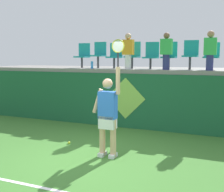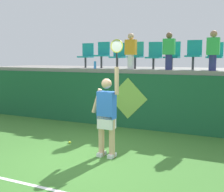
% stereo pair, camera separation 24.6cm
% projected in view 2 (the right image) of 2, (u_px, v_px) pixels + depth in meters
% --- Properties ---
extents(ground_plane, '(40.00, 40.00, 0.00)m').
position_uv_depth(ground_plane, '(81.00, 161.00, 6.26)').
color(ground_plane, '#3D752D').
extents(court_back_wall, '(12.38, 0.20, 1.68)m').
position_uv_depth(court_back_wall, '(136.00, 101.00, 9.08)').
color(court_back_wall, '#195633').
rests_on(court_back_wall, ground_plane).
extents(spectator_platform, '(12.38, 2.75, 0.12)m').
position_uv_depth(spectator_platform, '(150.00, 70.00, 10.15)').
color(spectator_platform, gray).
rests_on(spectator_platform, court_back_wall).
extents(court_baseline_stripe, '(11.14, 0.08, 0.01)m').
position_uv_depth(court_baseline_stripe, '(39.00, 187.00, 5.02)').
color(court_baseline_stripe, white).
rests_on(court_baseline_stripe, ground_plane).
extents(tennis_player, '(0.75, 0.26, 2.55)m').
position_uv_depth(tennis_player, '(107.00, 113.00, 6.44)').
color(tennis_player, white).
rests_on(tennis_player, ground_plane).
extents(tennis_ball, '(0.07, 0.07, 0.07)m').
position_uv_depth(tennis_ball, '(70.00, 142.00, 7.54)').
color(tennis_ball, '#D1E533').
rests_on(tennis_ball, ground_plane).
extents(water_bottle, '(0.08, 0.08, 0.24)m').
position_uv_depth(water_bottle, '(95.00, 65.00, 9.73)').
color(water_bottle, '#338CE5').
rests_on(water_bottle, spectator_platform).
extents(stadium_chair_0, '(0.44, 0.42, 0.86)m').
position_uv_depth(stadium_chair_0, '(87.00, 54.00, 10.45)').
color(stadium_chair_0, '#38383D').
rests_on(stadium_chair_0, spectator_platform).
extents(stadium_chair_1, '(0.44, 0.42, 0.90)m').
position_uv_depth(stadium_chair_1, '(102.00, 53.00, 10.18)').
color(stadium_chair_1, '#38383D').
rests_on(stadium_chair_1, spectator_platform).
extents(stadium_chair_2, '(0.44, 0.42, 0.85)m').
position_uv_depth(stadium_chair_2, '(118.00, 55.00, 9.93)').
color(stadium_chair_2, '#38383D').
rests_on(stadium_chair_2, spectator_platform).
extents(stadium_chair_3, '(0.44, 0.42, 0.88)m').
position_uv_depth(stadium_chair_3, '(136.00, 54.00, 9.66)').
color(stadium_chair_3, '#38383D').
rests_on(stadium_chair_3, spectator_platform).
extents(stadium_chair_4, '(0.44, 0.42, 0.86)m').
position_uv_depth(stadium_chair_4, '(154.00, 55.00, 9.41)').
color(stadium_chair_4, '#38383D').
rests_on(stadium_chair_4, spectator_platform).
extents(stadium_chair_5, '(0.44, 0.42, 0.85)m').
position_uv_depth(stadium_chair_5, '(172.00, 54.00, 9.16)').
color(stadium_chair_5, '#38383D').
rests_on(stadium_chair_5, spectator_platform).
extents(stadium_chair_6, '(0.44, 0.42, 0.89)m').
position_uv_depth(stadium_chair_6, '(194.00, 53.00, 8.88)').
color(stadium_chair_6, '#38383D').
rests_on(stadium_chair_6, spectator_platform).
extents(stadium_chair_7, '(0.44, 0.42, 0.81)m').
position_uv_depth(stadium_chair_7, '(215.00, 55.00, 8.63)').
color(stadium_chair_7, '#38383D').
rests_on(stadium_chair_7, spectator_platform).
extents(spectator_0, '(0.34, 0.20, 1.10)m').
position_uv_depth(spectator_0, '(213.00, 50.00, 8.19)').
color(spectator_0, navy).
rests_on(spectator_0, spectator_platform).
extents(spectator_1, '(0.34, 0.20, 1.10)m').
position_uv_depth(spectator_1, '(169.00, 50.00, 8.76)').
color(spectator_1, navy).
rests_on(spectator_1, spectator_platform).
extents(spectator_2, '(0.34, 0.20, 1.11)m').
position_uv_depth(spectator_2, '(131.00, 50.00, 9.23)').
color(spectator_2, white).
rests_on(spectator_2, spectator_platform).
extents(wall_signage_mount, '(1.27, 0.01, 1.56)m').
position_uv_depth(wall_signage_mount, '(128.00, 128.00, 9.20)').
color(wall_signage_mount, '#195633').
rests_on(wall_signage_mount, ground_plane).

